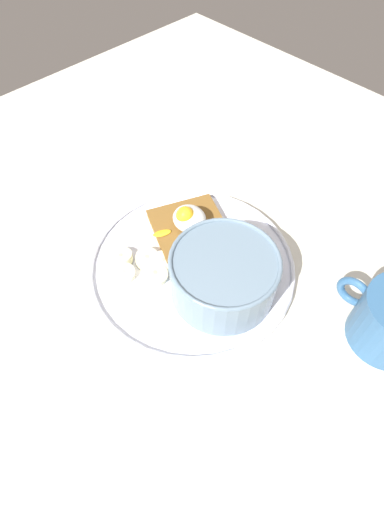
{
  "coord_description": "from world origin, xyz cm",
  "views": [
    {
      "loc": [
        -23.7,
        23.04,
        49.33
      ],
      "look_at": [
        0.0,
        0.0,
        5.0
      ],
      "focal_mm": 28.0,
      "sensor_mm": 36.0,
      "label": 1
    }
  ],
  "objects_px": {
    "oatmeal_bowl": "(225,274)",
    "banana_slice_front": "(121,258)",
    "banana_slice_inner": "(163,262)",
    "banana_slice_back": "(124,274)",
    "poached_egg": "(188,218)",
    "toast_slice": "(190,228)",
    "banana_slice_right": "(155,275)",
    "banana_slice_left": "(147,259)"
  },
  "relations": [
    {
      "from": "banana_slice_left",
      "to": "banana_slice_back",
      "type": "xyz_separation_m",
      "value": [
        0.0,
        0.04,
        -0.0
      ]
    },
    {
      "from": "banana_slice_left",
      "to": "banana_slice_right",
      "type": "distance_m",
      "value": 0.03
    },
    {
      "from": "oatmeal_bowl",
      "to": "banana_slice_back",
      "type": "distance_m",
      "value": 0.14
    },
    {
      "from": "toast_slice",
      "to": "banana_slice_left",
      "type": "height_order",
      "value": "banana_slice_left"
    },
    {
      "from": "toast_slice",
      "to": "poached_egg",
      "type": "xyz_separation_m",
      "value": [
        0.0,
        0.0,
        0.02
      ]
    },
    {
      "from": "banana_slice_left",
      "to": "banana_slice_back",
      "type": "distance_m",
      "value": 0.04
    },
    {
      "from": "oatmeal_bowl",
      "to": "poached_egg",
      "type": "height_order",
      "value": "oatmeal_bowl"
    },
    {
      "from": "banana_slice_back",
      "to": "banana_slice_right",
      "type": "bearing_deg",
      "value": -138.32
    },
    {
      "from": "toast_slice",
      "to": "banana_slice_front",
      "type": "bearing_deg",
      "value": 74.99
    },
    {
      "from": "banana_slice_inner",
      "to": "poached_egg",
      "type": "bearing_deg",
      "value": -74.34
    },
    {
      "from": "banana_slice_front",
      "to": "banana_slice_left",
      "type": "xyz_separation_m",
      "value": [
        -0.03,
        -0.03,
        -0.0
      ]
    },
    {
      "from": "toast_slice",
      "to": "banana_slice_left",
      "type": "relative_size",
      "value": 3.77
    },
    {
      "from": "poached_egg",
      "to": "banana_slice_front",
      "type": "relative_size",
      "value": 1.67
    },
    {
      "from": "banana_slice_left",
      "to": "banana_slice_back",
      "type": "relative_size",
      "value": 0.86
    },
    {
      "from": "toast_slice",
      "to": "banana_slice_right",
      "type": "xyz_separation_m",
      "value": [
        -0.03,
        0.09,
        -0.0
      ]
    },
    {
      "from": "oatmeal_bowl",
      "to": "toast_slice",
      "type": "height_order",
      "value": "oatmeal_bowl"
    },
    {
      "from": "banana_slice_left",
      "to": "banana_slice_right",
      "type": "bearing_deg",
      "value": 161.13
    },
    {
      "from": "oatmeal_bowl",
      "to": "banana_slice_back",
      "type": "xyz_separation_m",
      "value": [
        0.11,
        0.08,
        -0.03
      ]
    },
    {
      "from": "toast_slice",
      "to": "banana_slice_left",
      "type": "xyz_separation_m",
      "value": [
        0.0,
        0.08,
        -0.0
      ]
    },
    {
      "from": "oatmeal_bowl",
      "to": "banana_slice_left",
      "type": "bearing_deg",
      "value": 23.28
    },
    {
      "from": "oatmeal_bowl",
      "to": "banana_slice_inner",
      "type": "bearing_deg",
      "value": 20.42
    },
    {
      "from": "toast_slice",
      "to": "banana_slice_left",
      "type": "distance_m",
      "value": 0.08
    },
    {
      "from": "banana_slice_left",
      "to": "banana_slice_right",
      "type": "xyz_separation_m",
      "value": [
        -0.03,
        0.01,
        0.0
      ]
    },
    {
      "from": "banana_slice_inner",
      "to": "banana_slice_back",
      "type": "bearing_deg",
      "value": 66.44
    },
    {
      "from": "banana_slice_front",
      "to": "banana_slice_left",
      "type": "bearing_deg",
      "value": -137.95
    },
    {
      "from": "banana_slice_right",
      "to": "toast_slice",
      "type": "bearing_deg",
      "value": -73.18
    },
    {
      "from": "poached_egg",
      "to": "banana_slice_front",
      "type": "height_order",
      "value": "poached_egg"
    },
    {
      "from": "toast_slice",
      "to": "banana_slice_front",
      "type": "distance_m",
      "value": 0.11
    },
    {
      "from": "poached_egg",
      "to": "banana_slice_right",
      "type": "height_order",
      "value": "poached_egg"
    },
    {
      "from": "banana_slice_right",
      "to": "banana_slice_inner",
      "type": "distance_m",
      "value": 0.03
    },
    {
      "from": "oatmeal_bowl",
      "to": "banana_slice_inner",
      "type": "distance_m",
      "value": 0.1
    },
    {
      "from": "banana_slice_right",
      "to": "banana_slice_inner",
      "type": "relative_size",
      "value": 1.12
    },
    {
      "from": "oatmeal_bowl",
      "to": "poached_egg",
      "type": "distance_m",
      "value": 0.11
    },
    {
      "from": "banana_slice_inner",
      "to": "banana_slice_front",
      "type": "bearing_deg",
      "value": 39.22
    },
    {
      "from": "poached_egg",
      "to": "banana_slice_inner",
      "type": "distance_m",
      "value": 0.07
    },
    {
      "from": "banana_slice_back",
      "to": "banana_slice_inner",
      "type": "relative_size",
      "value": 1.0
    },
    {
      "from": "poached_egg",
      "to": "banana_slice_inner",
      "type": "height_order",
      "value": "poached_egg"
    },
    {
      "from": "poached_egg",
      "to": "banana_slice_left",
      "type": "xyz_separation_m",
      "value": [
        0.0,
        0.08,
        -0.02
      ]
    },
    {
      "from": "poached_egg",
      "to": "banana_slice_back",
      "type": "height_order",
      "value": "poached_egg"
    },
    {
      "from": "oatmeal_bowl",
      "to": "banana_slice_front",
      "type": "height_order",
      "value": "oatmeal_bowl"
    },
    {
      "from": "oatmeal_bowl",
      "to": "banana_slice_front",
      "type": "distance_m",
      "value": 0.15
    },
    {
      "from": "oatmeal_bowl",
      "to": "banana_slice_front",
      "type": "xyz_separation_m",
      "value": [
        0.13,
        0.07,
        -0.03
      ]
    }
  ]
}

